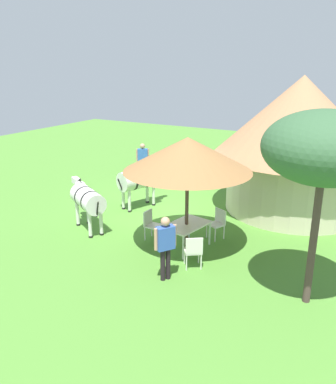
{
  "coord_description": "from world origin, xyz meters",
  "views": [
    {
      "loc": [
        11.78,
        7.04,
        5.09
      ],
      "look_at": [
        0.86,
        0.82,
        1.0
      ],
      "focal_mm": 37.1,
      "sensor_mm": 36.0,
      "label": 1
    }
  ],
  "objects_px": {
    "standing_watcher": "(143,158)",
    "patio_chair_near_lawn": "(218,222)",
    "zebra_by_umbrella": "(177,163)",
    "patio_dining_table": "(187,227)",
    "zebra_nearest_camera": "(139,179)",
    "thatched_hut": "(298,139)",
    "patio_chair_near_hut": "(193,250)",
    "acacia_tree_right_background": "(325,148)",
    "guest_beside_umbrella": "(165,243)",
    "patio_chair_east_end": "(151,223)",
    "zebra_toward_hut": "(87,199)",
    "shade_umbrella": "(188,154)"
  },
  "relations": [
    {
      "from": "shade_umbrella",
      "to": "patio_chair_east_end",
      "type": "height_order",
      "value": "shade_umbrella"
    },
    {
      "from": "zebra_nearest_camera",
      "to": "zebra_toward_hut",
      "type": "bearing_deg",
      "value": -75.08
    },
    {
      "from": "standing_watcher",
      "to": "zebra_by_umbrella",
      "type": "distance_m",
      "value": 1.78
    },
    {
      "from": "zebra_by_umbrella",
      "to": "thatched_hut",
      "type": "bearing_deg",
      "value": 95.53
    },
    {
      "from": "thatched_hut",
      "to": "patio_chair_near_hut",
      "type": "distance_m",
      "value": 6.21
    },
    {
      "from": "zebra_nearest_camera",
      "to": "acacia_tree_right_background",
      "type": "relative_size",
      "value": 0.47
    },
    {
      "from": "patio_chair_near_hut",
      "to": "patio_chair_near_lawn",
      "type": "height_order",
      "value": "same"
    },
    {
      "from": "patio_chair_near_hut",
      "to": "zebra_toward_hut",
      "type": "bearing_deg",
      "value": 135.54
    },
    {
      "from": "patio_dining_table",
      "to": "zebra_nearest_camera",
      "type": "distance_m",
      "value": 3.81
    },
    {
      "from": "standing_watcher",
      "to": "zebra_nearest_camera",
      "type": "height_order",
      "value": "standing_watcher"
    },
    {
      "from": "standing_watcher",
      "to": "patio_dining_table",
      "type": "bearing_deg",
      "value": 99.19
    },
    {
      "from": "zebra_nearest_camera",
      "to": "thatched_hut",
      "type": "bearing_deg",
      "value": 47.44
    },
    {
      "from": "zebra_toward_hut",
      "to": "patio_chair_near_hut",
      "type": "bearing_deg",
      "value": -69.9
    },
    {
      "from": "standing_watcher",
      "to": "thatched_hut",
      "type": "bearing_deg",
      "value": 141.09
    },
    {
      "from": "patio_dining_table",
      "to": "zebra_nearest_camera",
      "type": "relative_size",
      "value": 0.74
    },
    {
      "from": "thatched_hut",
      "to": "patio_dining_table",
      "type": "relative_size",
      "value": 3.93
    },
    {
      "from": "patio_chair_east_end",
      "to": "patio_dining_table",
      "type": "bearing_deg",
      "value": 90.0
    },
    {
      "from": "patio_dining_table",
      "to": "guest_beside_umbrella",
      "type": "xyz_separation_m",
      "value": [
        1.82,
        0.36,
        0.34
      ]
    },
    {
      "from": "patio_chair_near_lawn",
      "to": "zebra_by_umbrella",
      "type": "distance_m",
      "value": 5.67
    },
    {
      "from": "zebra_toward_hut",
      "to": "guest_beside_umbrella",
      "type": "bearing_deg",
      "value": -82.75
    },
    {
      "from": "zebra_nearest_camera",
      "to": "patio_chair_near_hut",
      "type": "bearing_deg",
      "value": -19.79
    },
    {
      "from": "guest_beside_umbrella",
      "to": "standing_watcher",
      "type": "distance_m",
      "value": 8.96
    },
    {
      "from": "patio_dining_table",
      "to": "patio_chair_near_hut",
      "type": "height_order",
      "value": "patio_chair_near_hut"
    },
    {
      "from": "patio_chair_near_hut",
      "to": "guest_beside_umbrella",
      "type": "distance_m",
      "value": 1.02
    },
    {
      "from": "shade_umbrella",
      "to": "acacia_tree_right_background",
      "type": "xyz_separation_m",
      "value": [
        1.08,
        3.58,
        0.73
      ]
    },
    {
      "from": "standing_watcher",
      "to": "zebra_nearest_camera",
      "type": "distance_m",
      "value": 3.69
    },
    {
      "from": "standing_watcher",
      "to": "acacia_tree_right_background",
      "type": "height_order",
      "value": "acacia_tree_right_background"
    },
    {
      "from": "acacia_tree_right_background",
      "to": "patio_dining_table",
      "type": "bearing_deg",
      "value": -106.79
    },
    {
      "from": "standing_watcher",
      "to": "zebra_nearest_camera",
      "type": "relative_size",
      "value": 0.82
    },
    {
      "from": "guest_beside_umbrella",
      "to": "zebra_by_umbrella",
      "type": "bearing_deg",
      "value": -121.45
    },
    {
      "from": "shade_umbrella",
      "to": "patio_dining_table",
      "type": "bearing_deg",
      "value": -108.43
    },
    {
      "from": "thatched_hut",
      "to": "guest_beside_umbrella",
      "type": "relative_size",
      "value": 3.55
    },
    {
      "from": "patio_chair_near_lawn",
      "to": "zebra_toward_hut",
      "type": "relative_size",
      "value": 0.47
    },
    {
      "from": "shade_umbrella",
      "to": "zebra_toward_hut",
      "type": "relative_size",
      "value": 1.82
    },
    {
      "from": "thatched_hut",
      "to": "patio_chair_east_end",
      "type": "relative_size",
      "value": 6.52
    },
    {
      "from": "patio_chair_near_lawn",
      "to": "acacia_tree_right_background",
      "type": "height_order",
      "value": "acacia_tree_right_background"
    },
    {
      "from": "patio_dining_table",
      "to": "acacia_tree_right_background",
      "type": "height_order",
      "value": "acacia_tree_right_background"
    },
    {
      "from": "zebra_nearest_camera",
      "to": "zebra_by_umbrella",
      "type": "relative_size",
      "value": 0.91
    },
    {
      "from": "standing_watcher",
      "to": "zebra_toward_hut",
      "type": "distance_m",
      "value": 5.97
    },
    {
      "from": "patio_chair_near_lawn",
      "to": "zebra_nearest_camera",
      "type": "height_order",
      "value": "zebra_nearest_camera"
    },
    {
      "from": "patio_chair_near_hut",
      "to": "guest_beside_umbrella",
      "type": "bearing_deg",
      "value": -148.33
    },
    {
      "from": "guest_beside_umbrella",
      "to": "patio_chair_east_end",
      "type": "bearing_deg",
      "value": -107.35
    },
    {
      "from": "patio_dining_table",
      "to": "standing_watcher",
      "type": "bearing_deg",
      "value": -137.1
    },
    {
      "from": "thatched_hut",
      "to": "patio_chair_near_lawn",
      "type": "xyz_separation_m",
      "value": [
        3.64,
        -1.38,
        -2.08
      ]
    },
    {
      "from": "shade_umbrella",
      "to": "acacia_tree_right_background",
      "type": "bearing_deg",
      "value": 73.21
    },
    {
      "from": "standing_watcher",
      "to": "patio_chair_near_lawn",
      "type": "bearing_deg",
      "value": 108.42
    },
    {
      "from": "patio_chair_east_end",
      "to": "standing_watcher",
      "type": "height_order",
      "value": "standing_watcher"
    },
    {
      "from": "patio_chair_near_lawn",
      "to": "zebra_by_umbrella",
      "type": "height_order",
      "value": "zebra_by_umbrella"
    },
    {
      "from": "shade_umbrella",
      "to": "guest_beside_umbrella",
      "type": "xyz_separation_m",
      "value": [
        1.82,
        0.36,
        -1.77
      ]
    },
    {
      "from": "patio_chair_near_lawn",
      "to": "standing_watcher",
      "type": "bearing_deg",
      "value": -13.36
    }
  ]
}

